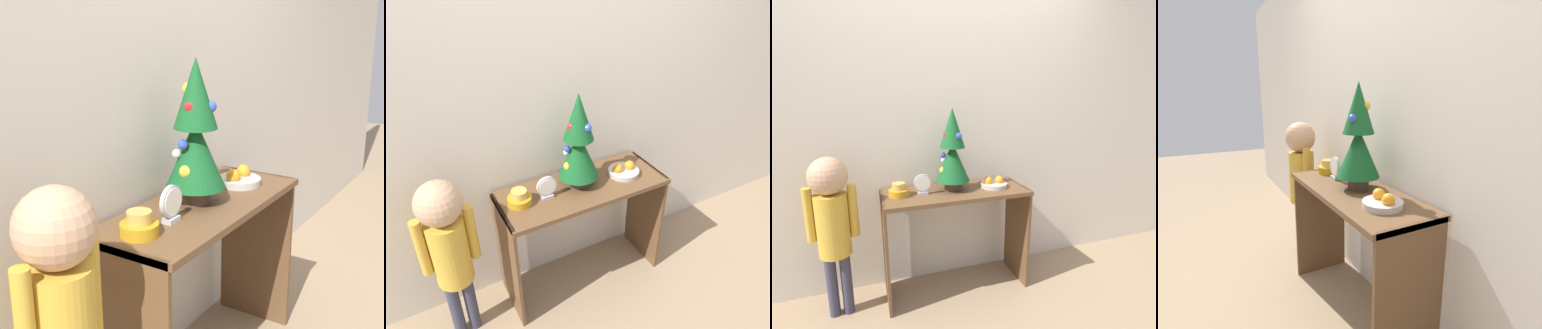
# 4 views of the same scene
# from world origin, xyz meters

# --- Properties ---
(ground_plane) EXTENTS (12.00, 12.00, 0.00)m
(ground_plane) POSITION_xyz_m (0.00, 0.00, 0.00)
(ground_plane) COLOR #997F60
(back_wall) EXTENTS (7.00, 0.05, 2.50)m
(back_wall) POSITION_xyz_m (0.00, 0.47, 1.25)
(back_wall) COLOR beige
(back_wall) RESTS_ON ground_plane
(console_table) EXTENTS (1.07, 0.42, 0.80)m
(console_table) POSITION_xyz_m (0.00, 0.21, 0.60)
(console_table) COLOR brown
(console_table) RESTS_ON ground_plane
(mini_tree) EXTENTS (0.25, 0.25, 0.60)m
(mini_tree) POSITION_xyz_m (-0.01, 0.24, 1.09)
(mini_tree) COLOR #4C3828
(mini_tree) RESTS_ON console_table
(fruit_bowl) EXTENTS (0.20, 0.20, 0.08)m
(fruit_bowl) POSITION_xyz_m (0.30, 0.20, 0.83)
(fruit_bowl) COLOR #B7B2A8
(fruit_bowl) RESTS_ON console_table
(singing_bowl) EXTENTS (0.14, 0.14, 0.09)m
(singing_bowl) POSITION_xyz_m (-0.41, 0.23, 0.84)
(singing_bowl) COLOR #B78419
(singing_bowl) RESTS_ON console_table
(desk_clock) EXTENTS (0.13, 0.04, 0.15)m
(desk_clock) POSITION_xyz_m (-0.24, 0.20, 0.87)
(desk_clock) COLOR #B2B2B7
(desk_clock) RESTS_ON console_table
(child_figure) EXTENTS (0.32, 0.24, 1.12)m
(child_figure) POSITION_xyz_m (-0.84, 0.18, 0.74)
(child_figure) COLOR #38384C
(child_figure) RESTS_ON ground_plane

